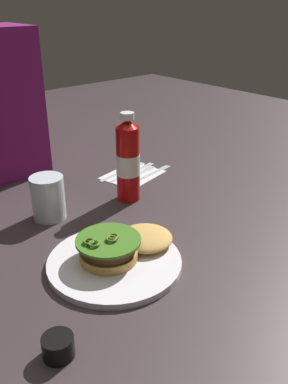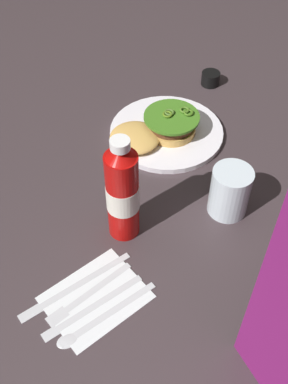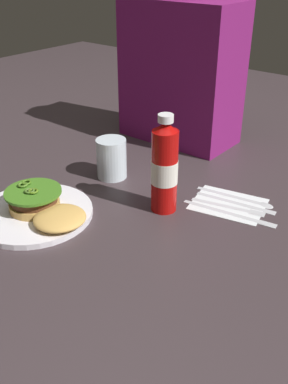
% 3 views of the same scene
% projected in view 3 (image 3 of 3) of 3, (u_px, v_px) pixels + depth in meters
% --- Properties ---
extents(ground_plane, '(3.00, 3.00, 0.00)m').
position_uv_depth(ground_plane, '(68.00, 210.00, 1.03)').
color(ground_plane, '#392D31').
extents(dinner_plate, '(0.27, 0.27, 0.01)m').
position_uv_depth(dinner_plate, '(34.00, 213.00, 1.01)').
color(dinner_plate, white).
rests_on(dinner_plate, ground_plane).
extents(burger_sandwich, '(0.21, 0.13, 0.05)m').
position_uv_depth(burger_sandwich, '(43.00, 206.00, 0.98)').
color(burger_sandwich, tan).
rests_on(burger_sandwich, dinner_plate).
extents(ketchup_bottle, '(0.06, 0.06, 0.23)m').
position_uv_depth(ketchup_bottle, '(164.00, 168.00, 0.99)').
color(ketchup_bottle, '#B30B09').
rests_on(ketchup_bottle, ground_plane).
extents(water_glass, '(0.08, 0.08, 0.11)m').
position_uv_depth(water_glass, '(112.00, 158.00, 1.16)').
color(water_glass, silver).
rests_on(water_glass, ground_plane).
extents(napkin, '(0.19, 0.16, 0.00)m').
position_uv_depth(napkin, '(228.00, 204.00, 1.05)').
color(napkin, white).
rests_on(napkin, ground_plane).
extents(butter_knife, '(0.22, 0.05, 0.00)m').
position_uv_depth(butter_knife, '(235.00, 214.00, 1.01)').
color(butter_knife, silver).
rests_on(butter_knife, napkin).
extents(fork_utensil, '(0.17, 0.06, 0.00)m').
position_uv_depth(fork_utensil, '(234.00, 207.00, 1.03)').
color(fork_utensil, silver).
rests_on(fork_utensil, napkin).
extents(steak_knife, '(0.20, 0.05, 0.00)m').
position_uv_depth(steak_knife, '(240.00, 203.00, 1.05)').
color(steak_knife, silver).
rests_on(steak_knife, napkin).
extents(spoon_utensil, '(0.19, 0.05, 0.00)m').
position_uv_depth(spoon_utensil, '(245.00, 198.00, 1.07)').
color(spoon_utensil, silver).
rests_on(spoon_utensil, napkin).
extents(diner_person, '(0.35, 0.18, 0.58)m').
position_uv_depth(diner_person, '(181.00, 59.00, 1.30)').
color(diner_person, '#76185E').
rests_on(diner_person, ground_plane).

